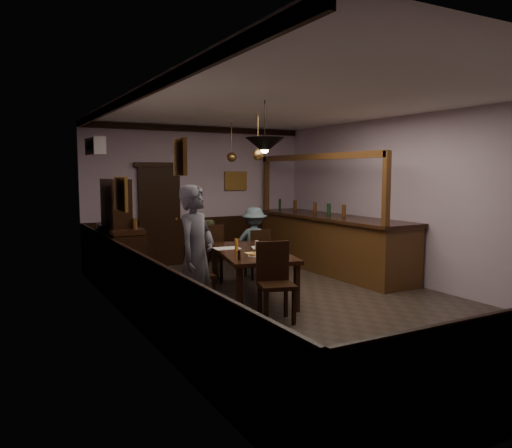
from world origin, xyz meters
TOP-DOWN VIEW (x-y plane):
  - room at (0.00, 0.00)m, footprint 5.01×8.01m
  - dining_table at (-0.43, 0.75)m, footprint 1.51×2.38m
  - chair_far_left at (-0.56, 2.08)m, footprint 0.56×0.56m
  - chair_far_right at (0.33, 1.87)m, footprint 0.44×0.44m
  - chair_near at (-0.75, -0.53)m, footprint 0.57×0.57m
  - chair_side at (-1.38, 0.76)m, footprint 0.42×0.42m
  - person_standing at (-1.75, -0.21)m, footprint 0.80×0.76m
  - person_seated_left at (-0.49, 2.36)m, footprint 0.65×0.57m
  - person_seated_right at (0.39, 2.14)m, footprint 0.99×0.87m
  - newspaper_left at (-0.67, 1.13)m, footprint 0.45×0.34m
  - newspaper_right at (-0.08, 0.91)m, footprint 0.50×0.43m
  - napkin at (-0.55, 0.53)m, footprint 0.18×0.18m
  - saucer at (-0.28, 0.12)m, footprint 0.15×0.15m
  - coffee_cup at (-0.28, 0.18)m, footprint 0.10×0.10m
  - pastry_plate at (-0.63, 0.22)m, footprint 0.22×0.22m
  - pastry_ring_a at (-0.66, 0.23)m, footprint 0.13×0.13m
  - pastry_ring_b at (-0.55, 0.29)m, footprint 0.13×0.13m
  - soda_can at (-0.38, 0.63)m, footprint 0.07×0.07m
  - beer_glass at (-0.66, 0.81)m, footprint 0.06×0.06m
  - water_glass at (-0.30, 0.80)m, footprint 0.06×0.06m
  - pepper_mill at (-0.98, 0.08)m, footprint 0.04×0.04m
  - sideboard at (-2.21, 2.03)m, footprint 0.51×1.43m
  - bar_counter at (1.99, 1.87)m, footprint 0.98×4.20m
  - door_back at (-0.90, 3.95)m, footprint 0.90×0.06m
  - ac_unit at (-2.38, 2.90)m, footprint 0.20×0.85m
  - picture_left_small at (-2.46, -1.60)m, footprint 0.04×0.28m
  - picture_left_large at (-2.46, 0.80)m, footprint 0.04×0.62m
  - picture_back at (0.90, 3.96)m, footprint 0.55×0.04m
  - pendant_iron at (-0.62, -0.03)m, footprint 0.56×0.56m
  - pendant_brass_mid at (0.10, 1.47)m, footprint 0.20×0.20m
  - pendant_brass_far at (0.30, 2.94)m, footprint 0.20×0.20m

SIDE VIEW (x-z plane):
  - chair_side at x=-1.38m, z-range 0.04..0.96m
  - chair_far_right at x=0.33m, z-range 0.04..0.98m
  - person_seated_left at x=-0.49m, z-range 0.00..1.12m
  - chair_far_left at x=-0.56m, z-range 0.05..1.10m
  - chair_near at x=-0.75m, z-range 0.05..1.11m
  - bar_counter at x=1.99m, z-range -0.58..1.78m
  - person_seated_right at x=0.39m, z-range 0.00..1.33m
  - dining_table at x=-0.43m, z-range 0.31..1.06m
  - napkin at x=-0.55m, z-range 0.75..0.75m
  - newspaper_left at x=-0.67m, z-range 0.75..0.76m
  - newspaper_right at x=-0.08m, z-range 0.75..0.76m
  - saucer at x=-0.28m, z-range 0.75..0.76m
  - sideboard at x=-2.21m, z-range -0.19..1.70m
  - pastry_plate at x=-0.63m, z-range 0.75..0.76m
  - pastry_ring_a at x=-0.66m, z-range 0.77..0.81m
  - pastry_ring_b at x=-0.55m, z-range 0.77..0.81m
  - coffee_cup at x=-0.28m, z-range 0.76..0.84m
  - soda_can at x=-0.38m, z-range 0.75..0.87m
  - pepper_mill at x=-0.98m, z-range 0.75..0.89m
  - water_glass at x=-0.30m, z-range 0.75..0.90m
  - beer_glass at x=-0.66m, z-range 0.75..0.95m
  - person_standing at x=-1.75m, z-range 0.00..1.84m
  - door_back at x=-0.90m, z-range 0.00..2.10m
  - room at x=0.00m, z-range -0.01..3.01m
  - picture_left_large at x=-2.46m, z-range 1.46..1.94m
  - picture_back at x=0.90m, z-range 1.59..2.01m
  - picture_left_small at x=-2.46m, z-range 1.97..2.33m
  - pendant_brass_mid at x=0.10m, z-range 1.89..2.70m
  - pendant_brass_far at x=0.30m, z-range 1.89..2.70m
  - pendant_iron at x=-0.62m, z-range 2.01..2.74m
  - ac_unit at x=-2.38m, z-range 2.30..2.60m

